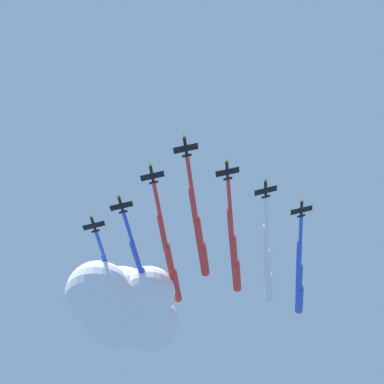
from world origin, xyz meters
name	(u,v)px	position (x,y,z in m)	size (l,w,h in m)	color
jet_lead	(199,236)	(23.31, 10.96, 145.22)	(70.16, 35.93, 4.10)	black
jet_port_inner	(234,253)	(39.44, 4.42, 144.67)	(69.98, 36.24, 4.12)	black
jet_starboard_inner	(170,262)	(31.95, 30.16, 145.50)	(75.77, 39.50, 4.18)	black
jet_port_mid	(267,266)	(55.31, -2.72, 145.83)	(69.42, 35.67, 4.22)	black
jet_starboard_mid	(146,285)	(37.78, 45.92, 143.37)	(77.03, 37.83, 4.14)	black
jet_port_outer	(299,280)	(71.21, -10.02, 145.76)	(68.84, 34.82, 4.15)	black
jet_starboard_outer	(116,291)	(36.67, 61.25, 145.33)	(67.67, 35.44, 4.22)	black
cloud_puff	(124,304)	(38.05, 57.17, 137.91)	(58.14, 43.35, 34.82)	white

